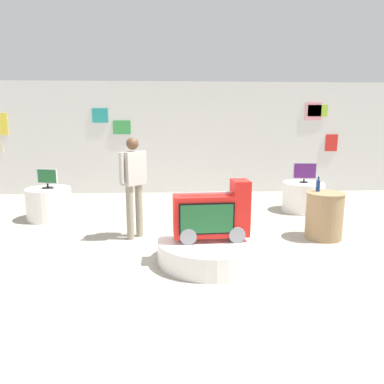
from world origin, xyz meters
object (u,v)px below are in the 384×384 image
(novelty_firetruck_tv, at_px, (212,216))
(display_pedestal_left_rear, at_px, (303,197))
(display_pedestal_center_rear, at_px, (49,204))
(tv_on_center_rear, at_px, (47,178))
(tv_on_left_rear, at_px, (305,172))
(side_table_round, at_px, (324,215))
(bottle_on_side_table, at_px, (318,185))
(shopper_browsing_near_truck, at_px, (134,180))
(main_display_pedestal, at_px, (211,250))

(novelty_firetruck_tv, height_order, display_pedestal_left_rear, novelty_firetruck_tv)
(display_pedestal_left_rear, xyz_separation_m, display_pedestal_center_rear, (-5.31, -0.38, 0.00))
(novelty_firetruck_tv, distance_m, tv_on_center_rear, 3.84)
(tv_on_left_rear, relative_size, side_table_round, 0.64)
(novelty_firetruck_tv, height_order, tv_on_center_rear, novelty_firetruck_tv)
(display_pedestal_left_rear, height_order, bottle_on_side_table, bottle_on_side_table)
(side_table_round, distance_m, shopper_browsing_near_truck, 3.22)
(main_display_pedestal, xyz_separation_m, tv_on_left_rear, (2.31, 2.73, 0.71))
(side_table_round, height_order, shopper_browsing_near_truck, shopper_browsing_near_truck)
(side_table_round, relative_size, bottle_on_side_table, 3.14)
(main_display_pedestal, relative_size, tv_on_center_rear, 3.43)
(side_table_round, bearing_deg, main_display_pedestal, -155.94)
(tv_on_center_rear, xyz_separation_m, shopper_browsing_near_truck, (1.83, -1.27, 0.15))
(bottle_on_side_table, bearing_deg, shopper_browsing_near_truck, 178.35)
(side_table_round, bearing_deg, tv_on_center_rear, 163.64)
(display_pedestal_center_rear, distance_m, shopper_browsing_near_truck, 2.33)
(main_display_pedestal, bearing_deg, display_pedestal_left_rear, 49.81)
(tv_on_left_rear, relative_size, shopper_browsing_near_truck, 0.30)
(main_display_pedestal, height_order, tv_on_left_rear, tv_on_left_rear)
(display_pedestal_center_rear, xyz_separation_m, side_table_round, (5.00, -1.47, 0.09))
(novelty_firetruck_tv, relative_size, display_pedestal_left_rear, 1.19)
(main_display_pedestal, xyz_separation_m, bottle_on_side_table, (1.90, 1.00, 0.73))
(main_display_pedestal, height_order, display_pedestal_center_rear, display_pedestal_center_rear)
(tv_on_center_rear, bearing_deg, display_pedestal_left_rear, 4.10)
(novelty_firetruck_tv, distance_m, bottle_on_side_table, 2.15)
(display_pedestal_center_rear, relative_size, bottle_on_side_table, 3.49)
(novelty_firetruck_tv, relative_size, display_pedestal_center_rear, 1.21)
(novelty_firetruck_tv, relative_size, bottle_on_side_table, 4.23)
(side_table_round, xyz_separation_m, shopper_browsing_near_truck, (-3.16, 0.20, 0.59))
(display_pedestal_left_rear, xyz_separation_m, side_table_round, (-0.32, -1.85, 0.09))
(main_display_pedestal, height_order, shopper_browsing_near_truck, shopper_browsing_near_truck)
(tv_on_center_rear, bearing_deg, novelty_firetruck_tv, -38.08)
(side_table_round, bearing_deg, novelty_firetruck_tv, -155.58)
(display_pedestal_left_rear, relative_size, display_pedestal_center_rear, 1.02)
(tv_on_left_rear, relative_size, bottle_on_side_table, 2.00)
(main_display_pedestal, relative_size, tv_on_left_rear, 2.98)
(tv_on_left_rear, bearing_deg, novelty_firetruck_tv, -129.93)
(display_pedestal_left_rear, height_order, tv_on_left_rear, tv_on_left_rear)
(bottle_on_side_table, bearing_deg, main_display_pedestal, -152.23)
(display_pedestal_left_rear, height_order, shopper_browsing_near_truck, shopper_browsing_near_truck)
(display_pedestal_left_rear, bearing_deg, bottle_on_side_table, -103.33)
(display_pedestal_center_rear, bearing_deg, bottle_on_side_table, -15.52)
(tv_on_left_rear, xyz_separation_m, display_pedestal_center_rear, (-5.31, -0.37, -0.55))
(tv_on_center_rear, relative_size, shopper_browsing_near_truck, 0.26)
(shopper_browsing_near_truck, bearing_deg, bottle_on_side_table, -1.65)
(bottle_on_side_table, xyz_separation_m, shopper_browsing_near_truck, (-3.07, 0.09, 0.11))
(tv_on_left_rear, xyz_separation_m, bottle_on_side_table, (-0.41, -1.73, 0.02))
(display_pedestal_left_rear, distance_m, display_pedestal_center_rear, 5.33)
(novelty_firetruck_tv, height_order, display_pedestal_center_rear, novelty_firetruck_tv)
(main_display_pedestal, xyz_separation_m, display_pedestal_left_rear, (2.31, 2.74, 0.16))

